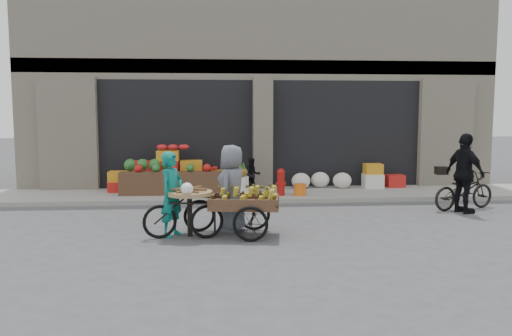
{
  "coord_description": "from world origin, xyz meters",
  "views": [
    {
      "loc": [
        -1.29,
        -9.29,
        2.23
      ],
      "look_at": [
        -0.48,
        1.19,
        1.1
      ],
      "focal_mm": 35.0,
      "sensor_mm": 36.0,
      "label": 1
    }
  ],
  "objects": [
    {
      "name": "right_bay_goods",
      "position": [
        2.61,
        4.7,
        0.41
      ],
      "size": [
        3.35,
        0.6,
        0.7
      ],
      "color": "silver",
      "rests_on": "sidewalk"
    },
    {
      "name": "vendor_grey",
      "position": [
        -1.03,
        0.12,
        0.83
      ],
      "size": [
        0.81,
        0.95,
        1.66
      ],
      "primitive_type": "imported",
      "rotation": [
        0.0,
        0.0,
        -1.99
      ],
      "color": "slate",
      "rests_on": "ground"
    },
    {
      "name": "sidewalk",
      "position": [
        0.0,
        4.1,
        0.06
      ],
      "size": [
        18.0,
        2.2,
        0.12
      ],
      "primitive_type": "cube",
      "color": "gray",
      "rests_on": "ground"
    },
    {
      "name": "orange_bucket",
      "position": [
        0.85,
        3.5,
        0.27
      ],
      "size": [
        0.32,
        0.32,
        0.3
      ],
      "primitive_type": "cylinder",
      "color": "orange",
      "rests_on": "sidewalk"
    },
    {
      "name": "fire_hydrant",
      "position": [
        0.35,
        3.55,
        0.5
      ],
      "size": [
        0.22,
        0.22,
        0.71
      ],
      "color": "#A5140F",
      "rests_on": "sidewalk"
    },
    {
      "name": "vendor_woman",
      "position": [
        -2.14,
        -0.17,
        0.78
      ],
      "size": [
        0.61,
        0.68,
        1.56
      ],
      "primitive_type": "imported",
      "rotation": [
        0.0,
        0.0,
        1.05
      ],
      "color": "#0E6F65",
      "rests_on": "ground"
    },
    {
      "name": "bicycle",
      "position": [
        4.48,
        1.89,
        0.45
      ],
      "size": [
        1.82,
        1.1,
        0.9
      ],
      "primitive_type": "imported",
      "rotation": [
        0.0,
        0.0,
        1.89
      ],
      "color": "black",
      "rests_on": "ground"
    },
    {
      "name": "tricycle_cart",
      "position": [
        -1.82,
        -0.22,
        0.57
      ],
      "size": [
        1.46,
        1.04,
        0.95
      ],
      "rotation": [
        0.0,
        0.0,
        0.28
      ],
      "color": "#9E7F51",
      "rests_on": "ground"
    },
    {
      "name": "pineapple_bin",
      "position": [
        -0.75,
        3.6,
        0.37
      ],
      "size": [
        0.52,
        0.52,
        0.5
      ],
      "primitive_type": "cylinder",
      "color": "silver",
      "rests_on": "sidewalk"
    },
    {
      "name": "ground",
      "position": [
        0.0,
        0.0,
        0.0
      ],
      "size": [
        80.0,
        80.0,
        0.0
      ],
      "primitive_type": "plane",
      "color": "#424244",
      "rests_on": "ground"
    },
    {
      "name": "banana_cart",
      "position": [
        -0.85,
        -0.26,
        0.65
      ],
      "size": [
        2.24,
        1.15,
        0.9
      ],
      "rotation": [
        0.0,
        0.0,
        -0.14
      ],
      "color": "brown",
      "rests_on": "ground"
    },
    {
      "name": "cyclist",
      "position": [
        4.28,
        1.49,
        0.91
      ],
      "size": [
        0.75,
        1.15,
        1.81
      ],
      "primitive_type": "imported",
      "rotation": [
        0.0,
        0.0,
        1.89
      ],
      "color": "black",
      "rests_on": "ground"
    },
    {
      "name": "building",
      "position": [
        0.0,
        8.03,
        3.37
      ],
      "size": [
        14.0,
        6.45,
        7.0
      ],
      "color": "beige",
      "rests_on": "ground"
    },
    {
      "name": "seated_person",
      "position": [
        -0.35,
        4.2,
        0.58
      ],
      "size": [
        0.51,
        0.43,
        0.93
      ],
      "primitive_type": "imported",
      "rotation": [
        0.0,
        0.0,
        0.17
      ],
      "color": "black",
      "rests_on": "sidewalk"
    },
    {
      "name": "fruit_display",
      "position": [
        -2.48,
        4.38,
        0.67
      ],
      "size": [
        3.1,
        1.12,
        1.24
      ],
      "color": "red",
      "rests_on": "sidewalk"
    }
  ]
}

